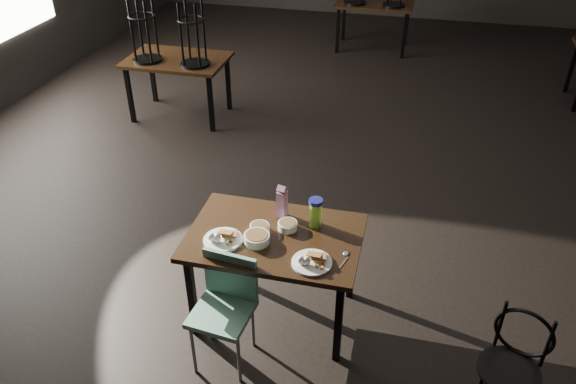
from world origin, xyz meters
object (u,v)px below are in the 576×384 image
(juice_carton, at_px, (282,202))
(school_chair, at_px, (225,301))
(main_table, at_px, (275,244))
(water_bottle, at_px, (316,212))
(bentwood_chair, at_px, (514,359))

(juice_carton, distance_m, school_chair, 0.81)
(main_table, height_order, school_chair, school_chair)
(main_table, bearing_deg, water_bottle, 35.49)
(main_table, distance_m, water_bottle, 0.36)
(main_table, xyz_separation_m, water_bottle, (0.25, 0.18, 0.19))
(main_table, height_order, bentwood_chair, bentwood_chair)
(juice_carton, bearing_deg, main_table, -88.97)
(school_chair, bearing_deg, bentwood_chair, 5.55)
(bentwood_chair, bearing_deg, main_table, -174.56)
(water_bottle, bearing_deg, main_table, -144.51)
(water_bottle, xyz_separation_m, bentwood_chair, (1.35, -0.64, -0.40))
(water_bottle, distance_m, school_chair, 0.86)
(juice_carton, distance_m, water_bottle, 0.26)
(main_table, distance_m, juice_carton, 0.31)
(main_table, bearing_deg, school_chair, -117.07)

